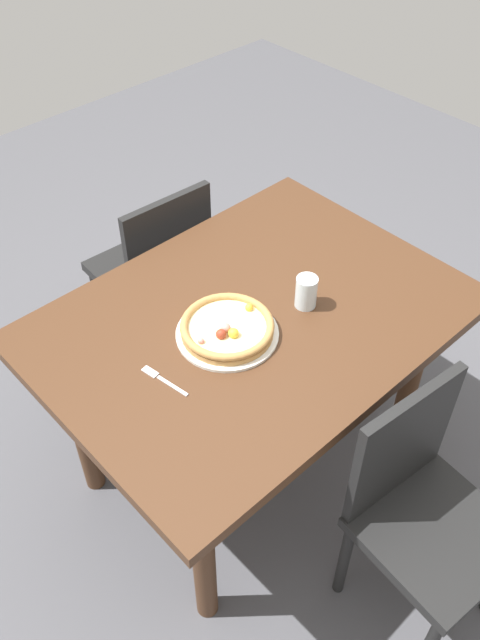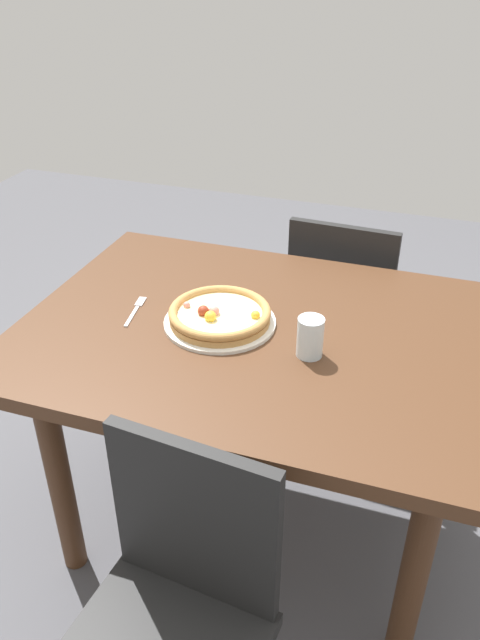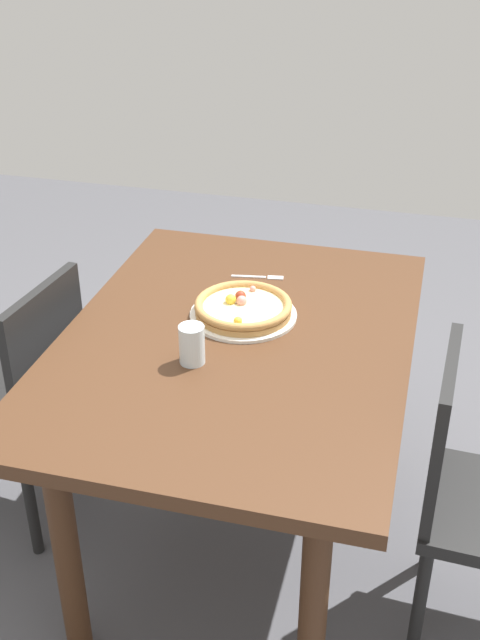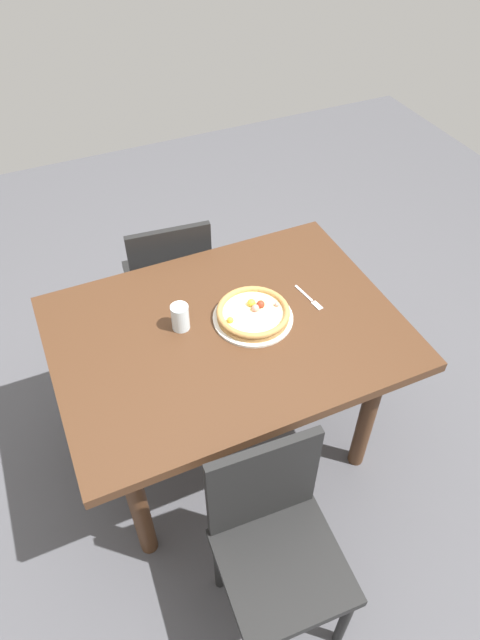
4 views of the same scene
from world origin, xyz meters
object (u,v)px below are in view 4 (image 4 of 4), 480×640
object	(u,v)px
plate	(253,318)
chair_far	(275,541)
drinking_glass	(180,317)
fork	(310,299)
chair_near	(170,281)
pizza	(253,313)
dining_table	(227,347)

from	to	relation	value
plate	chair_far	bearing A→B (deg)	71.21
plate	drinking_glass	xyz separation A→B (m)	(0.27, -0.07, 0.05)
plate	fork	xyz separation A→B (m)	(-0.26, -0.00, -0.00)
chair_near	plate	bearing A→B (deg)	-72.87
chair_far	drinking_glass	distance (m)	0.85
pizza	fork	size ratio (longest dim) A/B	1.71
chair_far	plate	bearing A→B (deg)	-105.83
dining_table	pizza	world-z (taller)	pizza
dining_table	fork	distance (m)	0.38
chair_near	chair_far	size ratio (longest dim) A/B	1.00
fork	pizza	bearing A→B (deg)	-98.42
chair_near	drinking_glass	world-z (taller)	drinking_glass
dining_table	fork	size ratio (longest dim) A/B	7.91
fork	chair_far	bearing A→B (deg)	-44.20
chair_far	drinking_glass	xyz separation A→B (m)	(0.03, -0.77, 0.36)
pizza	drinking_glass	size ratio (longest dim) A/B	2.63
plate	pizza	xyz separation A→B (m)	(-0.00, -0.00, 0.03)
fork	drinking_glass	bearing A→B (deg)	-106.25
chair_near	pizza	size ratio (longest dim) A/B	3.07
dining_table	fork	world-z (taller)	fork
dining_table	chair_near	size ratio (longest dim) A/B	1.51
drinking_glass	dining_table	bearing A→B (deg)	153.00
chair_far	drinking_glass	world-z (taller)	drinking_glass
dining_table	drinking_glass	xyz separation A→B (m)	(0.15, -0.08, 0.16)
chair_near	drinking_glass	bearing A→B (deg)	-96.34
dining_table	chair_far	world-z (taller)	chair_far
dining_table	chair_near	bearing A→B (deg)	-88.11
fork	drinking_glass	world-z (taller)	drinking_glass
chair_near	fork	distance (m)	0.84
chair_far	plate	size ratio (longest dim) A/B	2.79
pizza	drinking_glass	bearing A→B (deg)	-14.21
chair_near	fork	bearing A→B (deg)	-54.18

